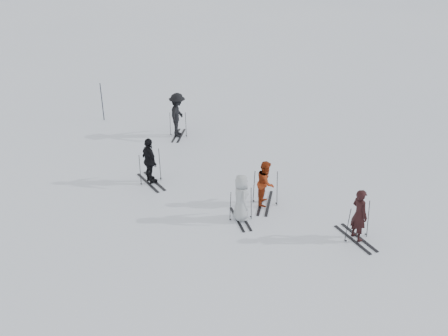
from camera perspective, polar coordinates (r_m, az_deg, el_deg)
name	(u,v)px	position (r m, az deg, el deg)	size (l,w,h in m)	color
ground	(231,207)	(17.28, 0.76, -4.42)	(120.00, 120.00, 0.00)	silver
skier_near_dark	(359,215)	(15.74, 15.18, -5.26)	(0.62, 0.41, 1.71)	black
skier_red	(266,183)	(17.12, 4.79, -1.76)	(0.77, 0.60, 1.59)	maroon
skier_grey	(241,198)	(16.18, 1.95, -3.48)	(0.78, 0.51, 1.61)	#A1A7AA
skier_uphill_left	(150,161)	(18.59, -8.50, 0.76)	(1.03, 0.43, 1.76)	black
skier_uphill_far	(178,115)	(22.49, -5.32, 6.01)	(1.28, 0.74, 1.99)	black
skis_near_dark	(358,221)	(15.85, 15.08, -5.92)	(0.93, 1.76, 1.28)	black
skis_red	(266,187)	(17.19, 4.77, -2.18)	(0.95, 1.79, 1.31)	black
skis_grey	(241,204)	(16.30, 1.94, -4.16)	(0.84, 1.59, 1.16)	black
skis_uphill_left	(150,167)	(18.69, -8.45, 0.14)	(0.95, 1.80, 1.31)	black
skis_uphill_far	(178,124)	(22.64, -5.28, 5.05)	(0.85, 1.61, 1.18)	black
piste_marker	(102,102)	(24.97, -13.76, 7.34)	(0.04, 0.04, 1.86)	black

